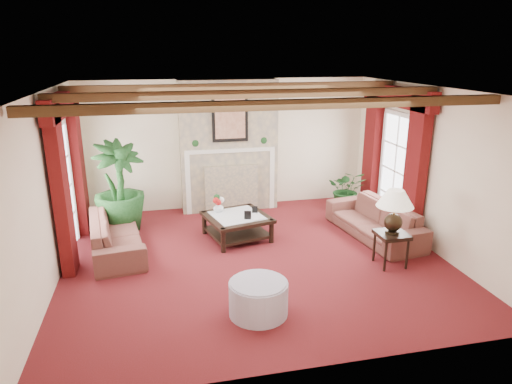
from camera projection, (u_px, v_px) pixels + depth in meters
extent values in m
plane|color=#4A110D|center=(255.00, 258.00, 7.44)|extent=(6.00, 6.00, 0.00)
plane|color=white|center=(255.00, 90.00, 6.64)|extent=(6.00, 6.00, 0.00)
cube|color=beige|center=(227.00, 144.00, 9.60)|extent=(6.00, 0.02, 2.70)
cube|color=beige|center=(47.00, 191.00, 6.42)|extent=(0.02, 5.50, 2.70)
cube|color=beige|center=(429.00, 169.00, 7.66)|extent=(0.02, 5.50, 2.70)
imported|color=#3E111F|center=(115.00, 229.00, 7.62)|extent=(2.18, 1.13, 0.79)
imported|color=#3E111F|center=(375.00, 215.00, 8.22)|extent=(2.28, 1.22, 0.82)
imported|color=black|center=(121.00, 206.00, 8.51)|extent=(2.48, 2.55, 0.95)
imported|color=black|center=(347.00, 194.00, 9.67)|extent=(1.37, 1.39, 0.67)
cylinder|color=#ADA3B8|center=(258.00, 298.00, 5.82)|extent=(0.76, 0.76, 0.44)
imported|color=silver|center=(218.00, 207.00, 8.28)|extent=(0.26, 0.26, 0.19)
imported|color=black|center=(250.00, 211.00, 7.91)|extent=(0.24, 0.19, 0.30)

